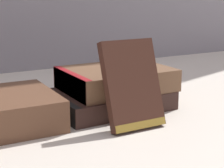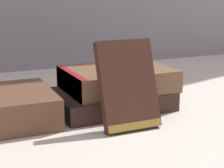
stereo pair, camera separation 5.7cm
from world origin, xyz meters
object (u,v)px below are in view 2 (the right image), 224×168
book_flat_top (115,79)px  book_leaning_front (128,88)px  pocket_watch (131,68)px  book_flat_bottom (107,100)px

book_flat_top → book_leaning_front: bearing=-103.9°
book_leaning_front → pocket_watch: bearing=60.4°
book_flat_top → pocket_watch: size_ratio=3.24×
book_flat_bottom → pocket_watch: size_ratio=3.61×
book_flat_top → book_flat_bottom: bearing=-172.0°
book_flat_bottom → book_leaning_front: bearing=-97.3°
book_flat_bottom → book_flat_top: size_ratio=1.11×
book_flat_bottom → book_leaning_front: 0.12m
book_flat_top → pocket_watch: bearing=-43.4°
book_flat_bottom → pocket_watch: 0.08m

